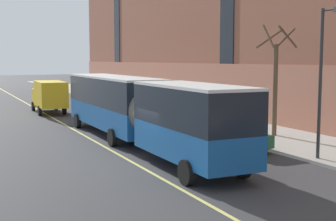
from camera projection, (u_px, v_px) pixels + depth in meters
ground_plane at (162, 164)px, 21.49m from camera, size 260.00×260.00×0.00m
sidewalk at (280, 138)px, 28.07m from camera, size 5.92×160.00×0.15m
city_bus at (137, 107)px, 25.64m from camera, size 2.82×20.03×3.72m
parked_car_darkgray_0 at (136, 109)px, 37.99m from camera, size 2.02×4.50×1.56m
parked_car_green_1 at (234, 134)px, 25.06m from camera, size 2.00×4.73×1.56m
parked_car_white_2 at (92, 97)px, 50.18m from camera, size 2.03×4.65×1.56m
parked_car_green_5 at (179, 120)px, 30.97m from camera, size 1.99×4.34×1.56m
parked_car_red_7 at (112, 102)px, 43.63m from camera, size 2.11×4.48×1.56m
box_truck at (49, 95)px, 41.28m from camera, size 2.51×6.94×2.86m
street_tree_mid_block at (276, 78)px, 28.27m from camera, size 1.82×2.17×6.71m
street_lamp at (324, 68)px, 21.29m from camera, size 0.36×1.48×6.92m
lane_centerline at (117, 154)px, 23.71m from camera, size 0.16×140.00×0.01m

